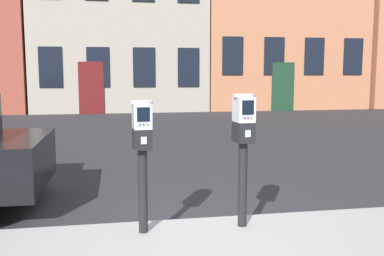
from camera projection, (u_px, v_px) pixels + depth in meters
The scene contains 3 objects.
ground_plane at pixel (200, 237), 4.64m from camera, with size 160.00×160.00×0.00m, color #28282B.
parking_meter_near_kerb at pixel (142, 143), 4.29m from camera, with size 0.23×0.26×1.30m.
parking_meter_twin_adjacent at pixel (243, 136), 4.46m from camera, with size 0.23×0.26×1.36m.
Camera 1 is at (-0.87, -4.38, 1.72)m, focal length 41.60 mm.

